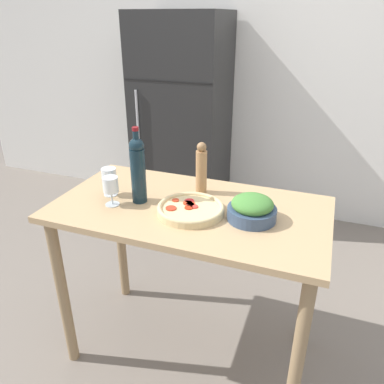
# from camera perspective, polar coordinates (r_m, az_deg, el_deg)

# --- Properties ---
(ground_plane) EXTENTS (14.00, 14.00, 0.00)m
(ground_plane) POSITION_cam_1_polar(r_m,az_deg,el_deg) (2.32, -0.32, -22.59)
(ground_plane) COLOR slate
(wall_back) EXTENTS (6.40, 0.06, 2.60)m
(wall_back) POSITION_cam_1_polar(r_m,az_deg,el_deg) (3.42, 11.51, 17.70)
(wall_back) COLOR silver
(wall_back) RESTS_ON ground_plane
(refrigerator) EXTENTS (0.75, 0.64, 1.77)m
(refrigerator) POSITION_cam_1_polar(r_m,az_deg,el_deg) (3.33, -1.53, 10.68)
(refrigerator) COLOR black
(refrigerator) RESTS_ON ground_plane
(prep_counter) EXTENTS (1.28, 0.69, 0.91)m
(prep_counter) POSITION_cam_1_polar(r_m,az_deg,el_deg) (1.83, -0.38, -6.30)
(prep_counter) COLOR tan
(prep_counter) RESTS_ON ground_plane
(wine_bottle) EXTENTS (0.07, 0.07, 0.37)m
(wine_bottle) POSITION_cam_1_polar(r_m,az_deg,el_deg) (1.76, -8.24, 3.53)
(wine_bottle) COLOR #142833
(wine_bottle) RESTS_ON prep_counter
(wine_glass_near) EXTENTS (0.07, 0.07, 0.14)m
(wine_glass_near) POSITION_cam_1_polar(r_m,az_deg,el_deg) (1.77, -12.29, 0.87)
(wine_glass_near) COLOR silver
(wine_glass_near) RESTS_ON prep_counter
(wine_glass_far) EXTENTS (0.07, 0.07, 0.14)m
(wine_glass_far) POSITION_cam_1_polar(r_m,az_deg,el_deg) (1.87, -12.52, 2.31)
(wine_glass_far) COLOR silver
(wine_glass_far) RESTS_ON prep_counter
(pepper_mill) EXTENTS (0.06, 0.06, 0.26)m
(pepper_mill) POSITION_cam_1_polar(r_m,az_deg,el_deg) (1.85, 1.47, 3.53)
(pepper_mill) COLOR #AD7F51
(pepper_mill) RESTS_ON prep_counter
(salad_bowl) EXTENTS (0.22, 0.22, 0.11)m
(salad_bowl) POSITION_cam_1_polar(r_m,az_deg,el_deg) (1.65, 9.14, -2.55)
(salad_bowl) COLOR #384C6B
(salad_bowl) RESTS_ON prep_counter
(homemade_pizza) EXTENTS (0.30, 0.30, 0.04)m
(homemade_pizza) POSITION_cam_1_polar(r_m,az_deg,el_deg) (1.69, -0.22, -2.60)
(homemade_pizza) COLOR #DBC189
(homemade_pizza) RESTS_ON prep_counter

